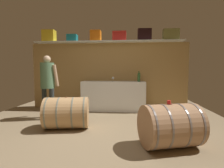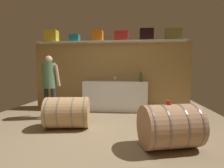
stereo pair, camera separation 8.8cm
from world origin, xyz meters
name	(u,v)px [view 2 (the right image)]	position (x,y,z in m)	size (l,w,h in m)	color
ground_plane	(99,128)	(0.00, 0.64, -0.01)	(5.91, 8.32, 0.02)	#877355
back_wall_panel	(110,76)	(0.00, 2.56, 0.99)	(4.71, 0.10, 1.98)	#A8844E
high_shelf_board	(110,42)	(0.00, 2.41, 2.00)	(4.34, 0.40, 0.03)	silver
toolcase_yellow	(52,36)	(-1.78, 2.41, 2.19)	(0.36, 0.27, 0.35)	yellow
toolcase_teal	(74,38)	(-1.07, 2.41, 2.12)	(0.29, 0.23, 0.21)	#17737F
toolcase_orange	(98,36)	(-0.36, 2.41, 2.17)	(0.30, 0.29, 0.31)	orange
toolcase_red	(121,36)	(0.34, 2.41, 2.15)	(0.39, 0.23, 0.28)	red
toolcase_black	(147,35)	(1.06, 2.41, 2.18)	(0.38, 0.21, 0.34)	black
toolcase_olive	(173,35)	(1.80, 2.41, 2.17)	(0.43, 0.30, 0.31)	olive
work_cabinet	(115,96)	(0.18, 2.24, 0.42)	(1.81, 0.52, 0.85)	white
wine_bottle_green	(141,77)	(0.89, 2.12, 0.98)	(0.08, 0.08, 0.30)	#2D552B
wine_glass	(115,78)	(0.17, 2.24, 0.93)	(0.08, 0.08, 0.13)	white
wine_barrel_near	(170,126)	(1.23, -0.15, 0.33)	(0.98, 0.86, 0.67)	#A47954
wine_barrel_far	(67,112)	(-0.64, 0.57, 0.32)	(0.94, 0.75, 0.64)	tan
tasting_cup	(168,102)	(1.20, -0.15, 0.69)	(0.06, 0.06, 0.05)	red
winemaker_pouring	(49,80)	(-1.33, 1.24, 0.93)	(0.49, 0.45, 1.51)	#2A3130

